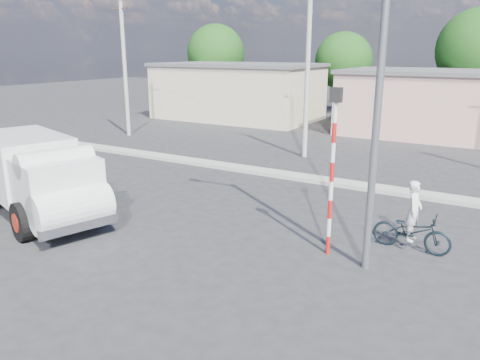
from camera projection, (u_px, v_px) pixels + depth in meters
The scene contains 10 objects.
ground_plane at pixel (197, 248), 12.78m from camera, with size 120.00×120.00×0.00m, color #28292B.
median at pixel (310, 179), 19.37m from camera, with size 40.00×0.80×0.16m, color #99968E.
truck at pixel (38, 175), 14.75m from camera, with size 6.55×3.97×2.55m.
bicycle at pixel (412, 231), 12.52m from camera, with size 0.72×2.05×1.08m, color black.
cyclist at pixel (413, 221), 12.45m from camera, with size 0.60×0.39×1.64m, color white.
traffic_pole at pixel (333, 159), 11.74m from camera, with size 0.28×0.18×4.36m.
streetlight at pixel (374, 62), 10.39m from camera, with size 2.34×0.22×9.00m.
building_row at pixel (413, 100), 29.85m from camera, with size 37.80×7.30×4.44m.
tree_row at pixel (475, 53), 33.09m from camera, with size 43.62×7.43×8.42m.
utility_poles at pixel (421, 78), 20.00m from camera, with size 35.40×0.24×8.00m.
Camera 1 is at (7.08, -9.53, 5.24)m, focal length 35.00 mm.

